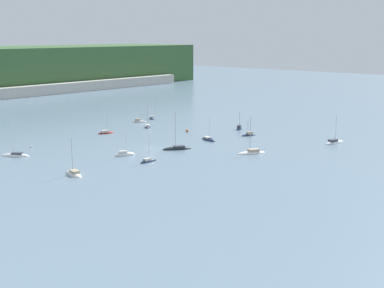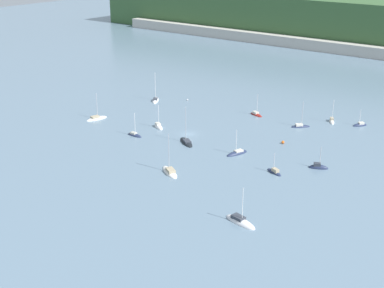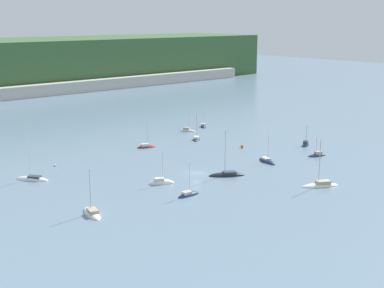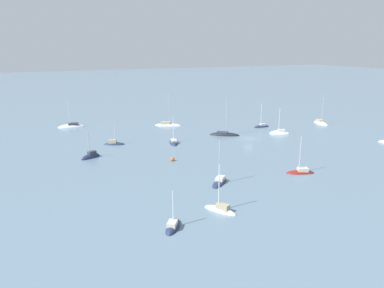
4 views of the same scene
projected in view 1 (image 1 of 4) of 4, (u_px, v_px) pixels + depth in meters
The scene contains 17 objects.
ground_plane at pixel (152, 149), 144.18m from camera, with size 600.00×600.00×0.00m, color slate.
sailboat_0 at pixel (239, 129), 173.39m from camera, with size 4.83×3.43×6.56m.
sailboat_1 at pixel (152, 119), 194.35m from camera, with size 4.01×4.60×5.76m.
sailboat_2 at pixel (139, 122), 187.24m from camera, with size 3.75×5.26×7.62m.
sailboat_3 at pixel (148, 161), 129.17m from camera, with size 5.09×1.70×7.43m.
sailboat_4 at pixel (334, 143), 150.97m from camera, with size 7.83×3.67×8.66m.
sailboat_5 at pixel (15, 156), 135.11m from camera, with size 6.01×7.26×10.53m.
sailboat_6 at pixel (106, 133), 166.03m from camera, with size 5.62×3.67×7.56m.
sailboat_7 at pixel (209, 140), 155.48m from camera, with size 3.83×6.77×7.40m.
sailboat_8 at pixel (125, 155), 135.83m from camera, with size 5.55×4.30×8.01m.
sailboat_9 at pixel (148, 127), 176.76m from camera, with size 5.36×5.29×8.26m.
sailboat_10 at pixel (177, 149), 143.13m from camera, with size 7.89×6.37×10.83m.
sailboat_11 at pixel (74, 174), 117.31m from camera, with size 3.71×7.29×8.98m.
sailboat_12 at pixel (252, 153), 138.15m from camera, with size 7.96×5.99×10.37m.
sailboat_13 at pixel (249, 135), 162.43m from camera, with size 5.14×3.28×5.51m.
mooring_buoy_0 at pixel (31, 146), 145.78m from camera, with size 0.54×0.54×0.54m.
mooring_buoy_1 at pixel (187, 131), 168.62m from camera, with size 0.84×0.84×0.84m.
Camera 1 is at (-98.19, -101.69, 30.38)m, focal length 50.00 mm.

